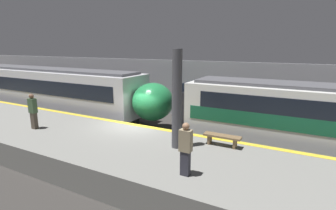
{
  "coord_description": "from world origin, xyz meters",
  "views": [
    {
      "loc": [
        7.67,
        -10.65,
        5.06
      ],
      "look_at": [
        1.42,
        0.92,
        2.07
      ],
      "focal_mm": 28.0,
      "sensor_mm": 36.0,
      "label": 1
    }
  ],
  "objects_px": {
    "person_walking": "(33,110)",
    "platform_bench": "(222,138)",
    "train_modern": "(49,90)",
    "support_pillar_near": "(177,100)",
    "person_waiting": "(186,148)"
  },
  "relations": [
    {
      "from": "train_modern",
      "to": "person_waiting",
      "type": "bearing_deg",
      "value": -23.22
    },
    {
      "from": "train_modern",
      "to": "platform_bench",
      "type": "distance_m",
      "value": 14.8
    },
    {
      "from": "person_walking",
      "to": "platform_bench",
      "type": "distance_m",
      "value": 9.0
    },
    {
      "from": "support_pillar_near",
      "to": "train_modern",
      "type": "xyz_separation_m",
      "value": [
        -12.9,
        4.14,
        -1.27
      ]
    },
    {
      "from": "support_pillar_near",
      "to": "person_walking",
      "type": "xyz_separation_m",
      "value": [
        -7.16,
        -1.15,
        -1.01
      ]
    },
    {
      "from": "platform_bench",
      "to": "train_modern",
      "type": "bearing_deg",
      "value": 167.77
    },
    {
      "from": "support_pillar_near",
      "to": "train_modern",
      "type": "distance_m",
      "value": 13.61
    },
    {
      "from": "person_walking",
      "to": "platform_bench",
      "type": "xyz_separation_m",
      "value": [
        8.71,
        2.16,
        -0.58
      ]
    },
    {
      "from": "train_modern",
      "to": "person_walking",
      "type": "bearing_deg",
      "value": -42.63
    },
    {
      "from": "train_modern",
      "to": "platform_bench",
      "type": "relative_size",
      "value": 13.49
    },
    {
      "from": "person_waiting",
      "to": "support_pillar_near",
      "type": "bearing_deg",
      "value": 123.23
    },
    {
      "from": "person_waiting",
      "to": "platform_bench",
      "type": "relative_size",
      "value": 1.14
    },
    {
      "from": "support_pillar_near",
      "to": "train_modern",
      "type": "relative_size",
      "value": 0.19
    },
    {
      "from": "support_pillar_near",
      "to": "person_waiting",
      "type": "bearing_deg",
      "value": -56.77
    },
    {
      "from": "train_modern",
      "to": "platform_bench",
      "type": "height_order",
      "value": "train_modern"
    }
  ]
}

